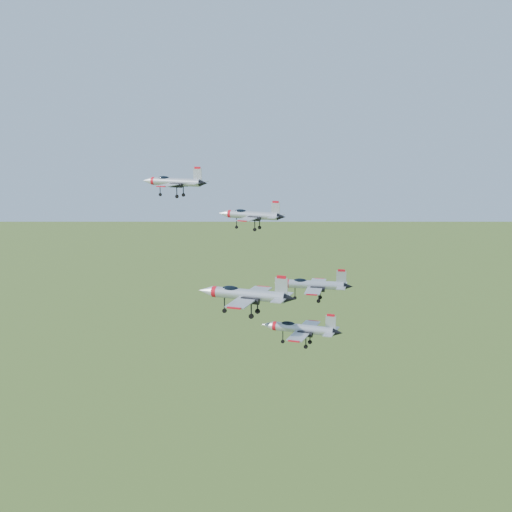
# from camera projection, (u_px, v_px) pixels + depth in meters

# --- Properties ---
(jet_lead) EXTENTS (13.25, 11.03, 3.54)m
(jet_lead) POSITION_uv_depth(u_px,v_px,m) (174.00, 182.00, 127.04)
(jet_lead) COLOR #AAAFB7
(jet_left_high) EXTENTS (11.33, 9.40, 3.03)m
(jet_left_high) POSITION_uv_depth(u_px,v_px,m) (251.00, 215.00, 111.29)
(jet_left_high) COLOR #AAAFB7
(jet_right_high) EXTENTS (14.02, 11.58, 3.75)m
(jet_right_high) POSITION_uv_depth(u_px,v_px,m) (245.00, 294.00, 95.77)
(jet_right_high) COLOR #AAAFB7
(jet_left_low) EXTENTS (13.32, 11.05, 3.56)m
(jet_left_low) POSITION_uv_depth(u_px,v_px,m) (312.00, 284.00, 118.97)
(jet_left_low) COLOR #AAAFB7
(jet_right_low) EXTENTS (11.21, 9.26, 3.00)m
(jet_right_low) POSITION_uv_depth(u_px,v_px,m) (300.00, 328.00, 93.83)
(jet_right_low) COLOR #AAAFB7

